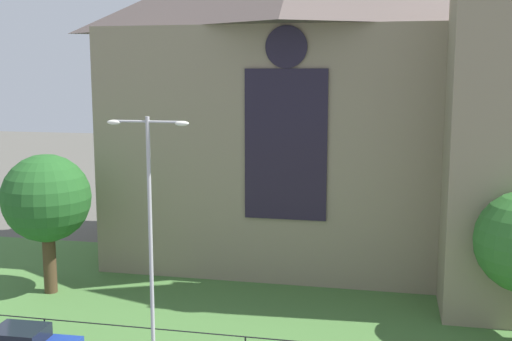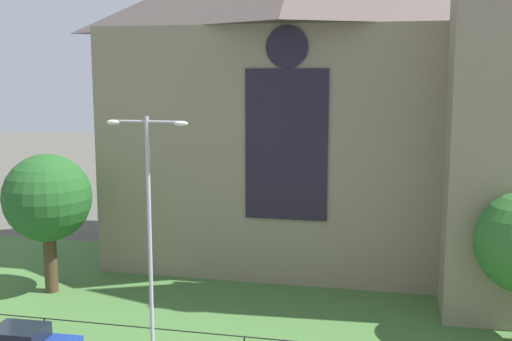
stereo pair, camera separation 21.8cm
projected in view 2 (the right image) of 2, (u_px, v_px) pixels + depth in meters
name	position (u px, v px, depth m)	size (l,w,h in m)	color
ground	(255.00, 296.00, 32.78)	(160.00, 160.00, 0.00)	#56544C
grass_verge	(246.00, 310.00, 30.85)	(120.00, 20.00, 0.01)	#477538
church_building	(314.00, 93.00, 37.99)	(23.20, 16.20, 26.00)	gray
iron_railing	(244.00, 340.00, 25.13)	(35.28, 0.07, 1.13)	black
tree_left_near	(47.00, 199.00, 32.73)	(4.57, 4.57, 7.36)	#4C3823
streetlamp_near	(149.00, 210.00, 25.06)	(3.37, 0.26, 9.82)	#B2B2B7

